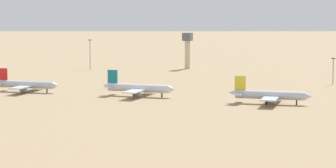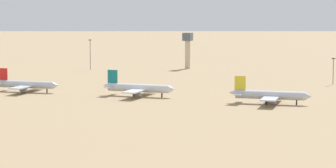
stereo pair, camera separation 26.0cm
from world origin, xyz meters
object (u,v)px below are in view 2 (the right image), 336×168
parked_jet_teal_2 (138,88)px  light_pole_west (333,69)px  parked_jet_red_1 (26,84)px  light_pole_mid (90,52)px  parked_jet_yellow_3 (269,95)px  control_tower (188,47)px

parked_jet_teal_2 → light_pole_west: bearing=46.0°
parked_jet_red_1 → light_pole_mid: 111.94m
light_pole_mid → parked_jet_red_1: bearing=-78.3°
parked_jet_teal_2 → parked_jet_yellow_3: size_ratio=1.01×
parked_jet_teal_2 → light_pole_mid: light_pole_mid is taller
parked_jet_yellow_3 → control_tower: (-81.65, 134.96, 9.47)m
parked_jet_yellow_3 → light_pole_west: light_pole_west is taller
parked_jet_teal_2 → parked_jet_yellow_3: parked_jet_teal_2 is taller
light_pole_mid → parked_jet_teal_2: bearing=-54.3°
parked_jet_yellow_3 → control_tower: bearing=116.1°
parked_jet_red_1 → control_tower: (29.68, 135.52, 9.62)m
light_pole_west → light_pole_mid: size_ratio=0.73×
light_pole_west → light_pole_mid: (-147.36, 29.20, 2.51)m
light_pole_mid → light_pole_west: bearing=-11.2°
control_tower → light_pole_west: bearing=-30.2°
parked_jet_yellow_3 → light_pole_mid: (-134.01, 108.84, 6.60)m
parked_jet_teal_2 → control_tower: size_ratio=1.55×
parked_jet_teal_2 → control_tower: bearing=99.2°
light_pole_west → light_pole_mid: 150.24m
parked_jet_red_1 → parked_jet_teal_2: size_ratio=0.95×
parked_jet_red_1 → control_tower: 139.07m
parked_jet_red_1 → parked_jet_yellow_3: size_ratio=0.96×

